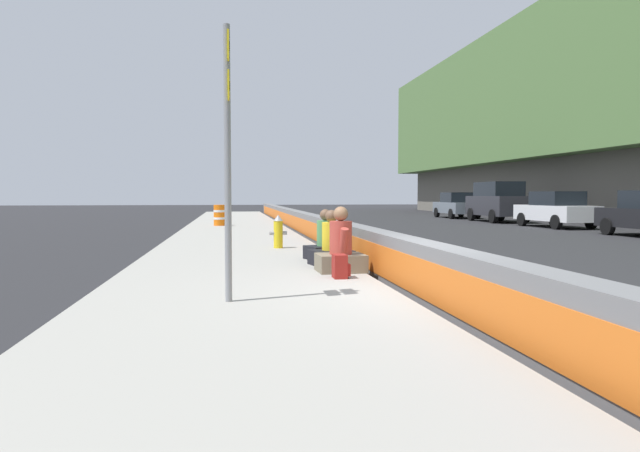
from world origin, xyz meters
TOP-DOWN VIEW (x-y plane):
  - ground_plane at (0.00, 0.00)m, footprint 160.00×160.00m
  - sidewalk_strip at (0.00, 2.65)m, footprint 80.00×4.40m
  - jersey_barrier at (0.00, 0.00)m, footprint 76.00×0.45m
  - route_sign_post at (-0.34, 2.87)m, footprint 0.44×0.09m
  - fire_hydrant at (7.03, 1.61)m, footprint 0.26×0.46m
  - seated_person_foreground at (2.28, 0.85)m, footprint 0.77×0.88m
  - seated_person_middle at (3.27, 0.85)m, footprint 0.82×0.91m
  - seated_person_rear at (4.28, 0.80)m, footprint 0.87×0.95m
  - backpack at (1.48, 1.02)m, footprint 0.32×0.28m
  - construction_barrel at (18.29, 3.36)m, footprint 0.54×0.54m
  - parked_car_fourth at (16.72, -12.34)m, footprint 4.53×2.01m
  - parked_car_midline at (22.34, -12.21)m, footprint 4.87×2.21m
  - parked_car_far at (27.87, -12.06)m, footprint 4.56×2.07m

SIDE VIEW (x-z plane):
  - ground_plane at x=0.00m, z-range 0.00..0.00m
  - sidewalk_strip at x=0.00m, z-range 0.00..0.14m
  - backpack at x=1.48m, z-range 0.13..0.53m
  - jersey_barrier at x=0.00m, z-range 0.00..0.85m
  - seated_person_rear at x=4.28m, z-range -0.06..1.03m
  - seated_person_middle at x=3.27m, z-range -0.07..1.04m
  - seated_person_foreground at x=2.28m, z-range -0.08..1.11m
  - fire_hydrant at x=7.03m, z-range 0.15..1.03m
  - construction_barrel at x=18.29m, z-range 0.14..1.09m
  - parked_car_fourth at x=16.72m, z-range 0.01..1.72m
  - parked_car_far at x=27.87m, z-range 0.01..1.72m
  - parked_car_midline at x=22.34m, z-range 0.04..2.32m
  - route_sign_post at x=-0.34m, z-range 0.41..4.01m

